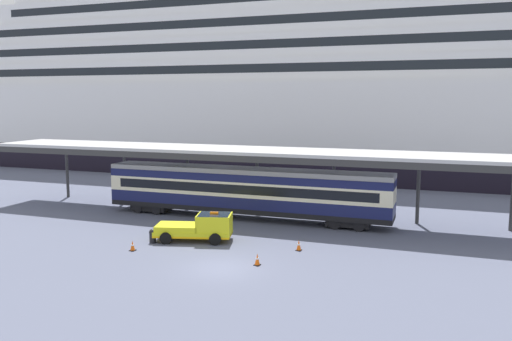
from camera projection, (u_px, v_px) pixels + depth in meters
ground_plane at (222, 268)px, 30.03m from camera, size 400.00×400.00×0.00m
cruise_ship at (389, 83)px, 70.07m from camera, size 132.56×30.70×34.71m
platform_canopy at (247, 152)px, 42.14m from camera, size 46.13×5.56×5.61m
train_carriage at (245, 190)px, 42.15m from camera, size 23.38×2.81×4.11m
service_truck at (201, 227)px, 35.68m from camera, size 5.55×3.30×2.02m
traffic_cone_near at (133, 246)px, 33.46m from camera, size 0.36×0.36×0.64m
traffic_cone_mid at (299, 245)px, 33.49m from camera, size 0.36×0.36×0.70m
traffic_cone_far at (257, 259)px, 30.53m from camera, size 0.36×0.36×0.71m
quay_bollard at (153, 235)px, 35.25m from camera, size 0.48×0.48×0.96m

